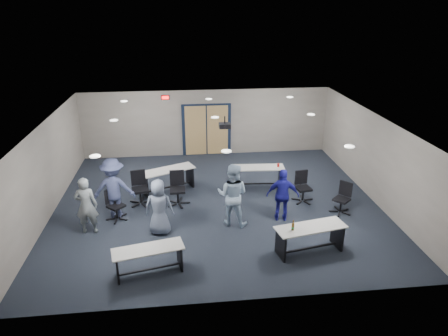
{
  "coord_description": "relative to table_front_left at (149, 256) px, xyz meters",
  "views": [
    {
      "loc": [
        -1.02,
        -11.21,
        5.88
      ],
      "look_at": [
        0.19,
        -0.3,
        1.33
      ],
      "focal_mm": 32.0,
      "sensor_mm": 36.0,
      "label": 1
    }
  ],
  "objects": [
    {
      "name": "exit_sign",
      "position": [
        0.31,
        7.76,
        2.0
      ],
      "size": [
        0.32,
        0.07,
        0.18
      ],
      "color": "black",
      "rests_on": "back_wall"
    },
    {
      "name": "chair_back_b",
      "position": [
        0.68,
        3.39,
        0.08
      ],
      "size": [
        0.68,
        0.68,
        1.07
      ],
      "primitive_type": null,
      "rotation": [
        0.0,
        0.0,
        0.02
      ],
      "color": "black",
      "rests_on": "floor"
    },
    {
      "name": "person_gray",
      "position": [
        -1.76,
        2.0,
        0.37
      ],
      "size": [
        0.6,
        0.39,
        1.64
      ],
      "primitive_type": "imported",
      "rotation": [
        0.0,
        0.0,
        3.14
      ],
      "color": "gray",
      "rests_on": "floor"
    },
    {
      "name": "table_front_left",
      "position": [
        0.0,
        0.0,
        0.0
      ],
      "size": [
        1.71,
        0.88,
        0.66
      ],
      "rotation": [
        0.0,
        0.0,
        0.21
      ],
      "color": "beige",
      "rests_on": "floor"
    },
    {
      "name": "person_lightblue",
      "position": [
        2.23,
        2.04,
        0.46
      ],
      "size": [
        1.08,
        0.97,
        1.83
      ],
      "primitive_type": "imported",
      "rotation": [
        0.0,
        0.0,
        2.77
      ],
      "color": "#A5C0DB",
      "rests_on": "floor"
    },
    {
      "name": "table_back_right",
      "position": [
        3.43,
        4.43,
        0.04
      ],
      "size": [
        1.81,
        0.71,
        0.84
      ],
      "rotation": [
        0.0,
        0.0,
        -0.07
      ],
      "color": "beige",
      "rests_on": "floor"
    },
    {
      "name": "chair_back_d",
      "position": [
        4.64,
        3.15,
        0.05
      ],
      "size": [
        0.72,
        0.72,
        1.0
      ],
      "primitive_type": null,
      "rotation": [
        0.0,
        0.0,
        0.17
      ],
      "color": "black",
      "rests_on": "floor"
    },
    {
      "name": "double_door",
      "position": [
        1.91,
        7.78,
        0.6
      ],
      "size": [
        2.0,
        0.07,
        2.2
      ],
      "color": "black",
      "rests_on": "back_wall"
    },
    {
      "name": "ceiling_can_lights",
      "position": [
        1.91,
        3.56,
        2.22
      ],
      "size": [
        6.24,
        5.74,
        0.02
      ],
      "primitive_type": null,
      "color": "white",
      "rests_on": "ceiling"
    },
    {
      "name": "table_front_right",
      "position": [
        3.97,
        0.42,
        0.05
      ],
      "size": [
        1.88,
        0.93,
        1.0
      ],
      "rotation": [
        0.0,
        0.0,
        0.19
      ],
      "color": "beige",
      "rests_on": "floor"
    },
    {
      "name": "chair_back_a",
      "position": [
        -0.49,
        3.54,
        0.08
      ],
      "size": [
        0.8,
        0.8,
        1.07
      ],
      "primitive_type": null,
      "rotation": [
        0.0,
        0.0,
        0.21
      ],
      "color": "black",
      "rests_on": "floor"
    },
    {
      "name": "floor",
      "position": [
        1.91,
        3.31,
        -0.45
      ],
      "size": [
        10.0,
        10.0,
        0.0
      ],
      "primitive_type": "plane",
      "color": "black",
      "rests_on": "ground"
    },
    {
      "name": "front_wall",
      "position": [
        1.91,
        -1.19,
        0.9
      ],
      "size": [
        10.0,
        0.04,
        2.7
      ],
      "primitive_type": "cube",
      "color": "gray",
      "rests_on": "floor"
    },
    {
      "name": "ceiling_projector",
      "position": [
        2.21,
        3.81,
        1.95
      ],
      "size": [
        0.35,
        0.32,
        0.37
      ],
      "color": "black",
      "rests_on": "ceiling"
    },
    {
      "name": "person_back",
      "position": [
        -1.14,
        2.82,
        0.46
      ],
      "size": [
        1.19,
        0.7,
        1.83
      ],
      "primitive_type": "imported",
      "rotation": [
        0.0,
        0.0,
        3.12
      ],
      "color": "#3E466F",
      "rests_on": "floor"
    },
    {
      "name": "table_back_left",
      "position": [
        0.36,
        4.48,
        0.06
      ],
      "size": [
        1.93,
        1.3,
        0.75
      ],
      "rotation": [
        0.0,
        0.0,
        0.42
      ],
      "color": "beige",
      "rests_on": "floor"
    },
    {
      "name": "person_plaid",
      "position": [
        0.19,
        1.76,
        0.33
      ],
      "size": [
        0.82,
        0.58,
        1.58
      ],
      "primitive_type": "imported",
      "rotation": [
        0.0,
        0.0,
        3.04
      ],
      "color": "slate",
      "rests_on": "floor"
    },
    {
      "name": "chair_loose_left",
      "position": [
        -1.1,
        2.64,
        0.02
      ],
      "size": [
        0.84,
        0.84,
        0.95
      ],
      "primitive_type": null,
      "rotation": [
        0.0,
        0.0,
        0.82
      ],
      "color": "black",
      "rests_on": "floor"
    },
    {
      "name": "person_navy",
      "position": [
        3.69,
        2.1,
        0.34
      ],
      "size": [
        0.98,
        0.55,
        1.58
      ],
      "primitive_type": "imported",
      "rotation": [
        0.0,
        0.0,
        2.95
      ],
      "color": "navy",
      "rests_on": "floor"
    },
    {
      "name": "chair_loose_right",
      "position": [
        5.55,
        2.3,
        0.03
      ],
      "size": [
        0.85,
        0.85,
        0.96
      ],
      "primitive_type": null,
      "rotation": [
        0.0,
        0.0,
        -0.84
      ],
      "color": "black",
      "rests_on": "floor"
    },
    {
      "name": "back_wall",
      "position": [
        1.91,
        7.81,
        0.9
      ],
      "size": [
        10.0,
        0.04,
        2.7
      ],
      "primitive_type": "cube",
      "color": "gray",
      "rests_on": "floor"
    },
    {
      "name": "ceiling",
      "position": [
        1.91,
        3.31,
        2.25
      ],
      "size": [
        10.0,
        9.0,
        0.04
      ],
      "primitive_type": "cube",
      "color": "silver",
      "rests_on": "back_wall"
    },
    {
      "name": "right_wall",
      "position": [
        6.91,
        3.31,
        0.9
      ],
      "size": [
        0.04,
        9.0,
        2.7
      ],
      "primitive_type": "cube",
      "color": "gray",
      "rests_on": "floor"
    },
    {
      "name": "left_wall",
      "position": [
        -3.09,
        3.31,
        0.9
      ],
      "size": [
        0.04,
        9.0,
        2.7
      ],
      "primitive_type": "cube",
      "color": "gray",
      "rests_on": "floor"
    }
  ]
}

